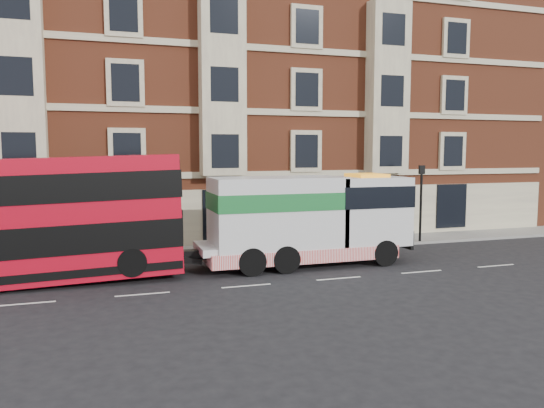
{
  "coord_description": "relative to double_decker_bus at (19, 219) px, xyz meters",
  "views": [
    {
      "loc": [
        -5.32,
        -19.81,
        5.31
      ],
      "look_at": [
        2.36,
        4.0,
        2.8
      ],
      "focal_mm": 35.0,
      "sensor_mm": 36.0,
      "label": 1
    }
  ],
  "objects": [
    {
      "name": "tow_truck",
      "position": [
        12.07,
        -0.0,
        -0.46
      ],
      "size": [
        9.93,
        2.93,
        4.14
      ],
      "color": "silver",
      "rests_on": "ground"
    },
    {
      "name": "ground",
      "position": [
        8.45,
        -2.86,
        -2.66
      ],
      "size": [
        120.0,
        120.0,
        0.0
      ],
      "primitive_type": "plane",
      "color": "black",
      "rests_on": "ground"
    },
    {
      "name": "sidewalk",
      "position": [
        8.45,
        4.64,
        -2.58
      ],
      "size": [
        90.0,
        3.0,
        0.15
      ],
      "primitive_type": "cube",
      "color": "slate",
      "rests_on": "ground"
    },
    {
      "name": "lamp_post_east",
      "position": [
        20.45,
        3.34,
        0.02
      ],
      "size": [
        0.35,
        0.15,
        4.35
      ],
      "color": "black",
      "rests_on": "sidewalk"
    },
    {
      "name": "lamp_post_west",
      "position": [
        2.45,
        3.34,
        0.02
      ],
      "size": [
        0.35,
        0.15,
        4.35
      ],
      "color": "black",
      "rests_on": "sidewalk"
    },
    {
      "name": "double_decker_bus",
      "position": [
        0.0,
        0.0,
        0.0
      ],
      "size": [
        12.39,
        2.85,
        5.02
      ],
      "color": "#B60A1C",
      "rests_on": "ground"
    },
    {
      "name": "victorian_terrace",
      "position": [
        8.95,
        12.14,
        7.41
      ],
      "size": [
        45.0,
        12.0,
        20.4
      ],
      "color": "brown",
      "rests_on": "ground"
    },
    {
      "name": "pedestrian",
      "position": [
        0.77,
        4.08,
        -1.7
      ],
      "size": [
        0.67,
        0.52,
        1.61
      ],
      "primitive_type": "imported",
      "rotation": [
        0.0,
        0.0,
        -0.26
      ],
      "color": "#182730",
      "rests_on": "sidewalk"
    }
  ]
}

